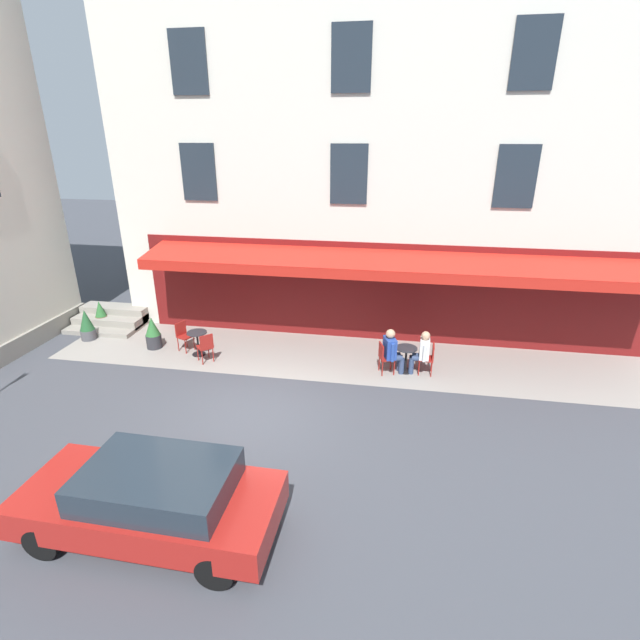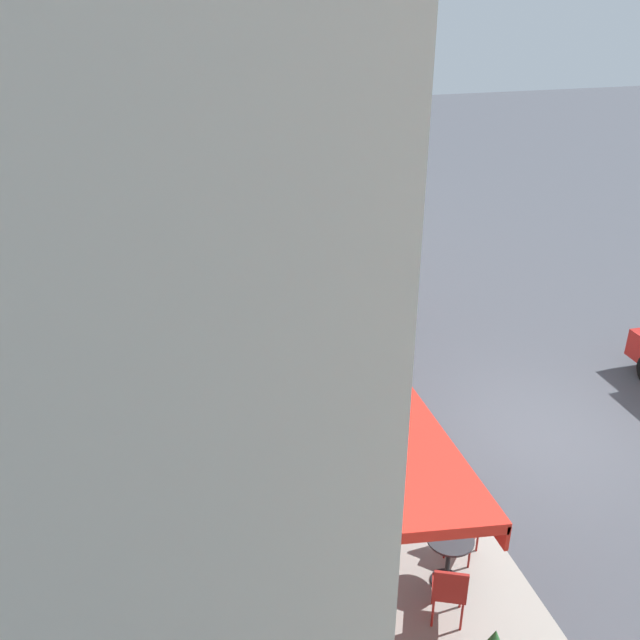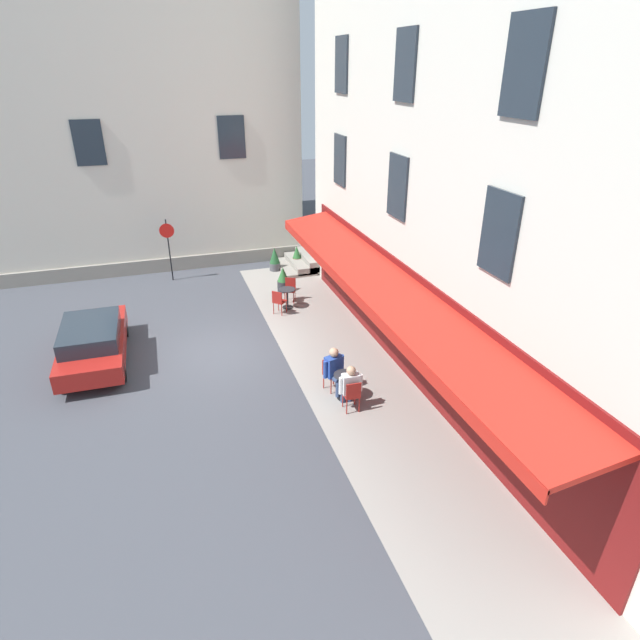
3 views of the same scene
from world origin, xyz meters
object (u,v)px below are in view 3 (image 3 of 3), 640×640
(potted_plant_under_sign, at_px, (275,259))
(cafe_chair_red_corner_left, at_px, (279,300))
(no_parking_sign, at_px, (168,239))
(parked_car_red, at_px, (93,341))
(cafe_table_mid_terrace, at_px, (287,295))
(seated_companion_in_white, at_px, (350,385))
(cafe_chair_red_by_window, at_px, (352,394))
(potted_plant_mid_terrace, at_px, (297,256))
(seated_patron_in_blue, at_px, (335,369))
(cafe_chair_red_under_awning, at_px, (290,288))
(cafe_chair_red_facing_street, at_px, (331,371))
(potted_plant_entrance_left, at_px, (283,280))
(cafe_table_near_entrance, at_px, (345,383))

(potted_plant_under_sign, bearing_deg, cafe_chair_red_corner_left, 168.38)
(no_parking_sign, distance_m, parked_car_red, 6.92)
(cafe_table_mid_terrace, bearing_deg, seated_companion_in_white, 179.54)
(cafe_chair_red_by_window, distance_m, potted_plant_mid_terrace, 11.23)
(cafe_chair_red_corner_left, height_order, seated_patron_in_blue, seated_patron_in_blue)
(potted_plant_mid_terrace, bearing_deg, cafe_chair_red_corner_left, 157.05)
(cafe_chair_red_under_awning, height_order, potted_plant_mid_terrace, potted_plant_mid_terrace)
(cafe_chair_red_by_window, height_order, no_parking_sign, no_parking_sign)
(cafe_chair_red_facing_street, height_order, no_parking_sign, no_parking_sign)
(cafe_table_mid_terrace, bearing_deg, cafe_chair_red_corner_left, 135.38)
(potted_plant_mid_terrace, bearing_deg, cafe_chair_red_by_window, 171.79)
(cafe_chair_red_facing_street, xyz_separation_m, parked_car_red, (3.55, 6.35, 0.16))
(cafe_chair_red_by_window, xyz_separation_m, potted_plant_entrance_left, (8.46, -0.30, -0.05))
(cafe_chair_red_under_awning, height_order, seated_companion_in_white, seated_companion_in_white)
(cafe_table_mid_terrace, height_order, seated_patron_in_blue, seated_patron_in_blue)
(seated_patron_in_blue, distance_m, seated_companion_in_white, 0.82)
(cafe_table_mid_terrace, height_order, cafe_chair_red_under_awning, cafe_chair_red_under_awning)
(cafe_table_near_entrance, distance_m, cafe_chair_red_facing_street, 0.63)
(cafe_chair_red_corner_left, height_order, parked_car_red, parked_car_red)
(seated_patron_in_blue, distance_m, no_parking_sign, 10.77)
(no_parking_sign, xyz_separation_m, potted_plant_entrance_left, (-2.61, -4.14, -1.30))
(cafe_table_mid_terrace, height_order, cafe_chair_red_corner_left, cafe_chair_red_corner_left)
(cafe_table_mid_terrace, xyz_separation_m, no_parking_sign, (4.19, 3.90, 1.30))
(cafe_chair_red_corner_left, xyz_separation_m, potted_plant_mid_terrace, (4.69, -1.99, -0.09))
(cafe_chair_red_corner_left, height_order, no_parking_sign, no_parking_sign)
(cafe_chair_red_corner_left, bearing_deg, potted_plant_under_sign, -11.62)
(cafe_chair_red_corner_left, distance_m, potted_plant_mid_terrace, 5.10)
(cafe_chair_red_facing_street, relative_size, parked_car_red, 0.21)
(cafe_chair_red_under_awning, bearing_deg, potted_plant_under_sign, -3.63)
(cafe_chair_red_by_window, bearing_deg, seated_companion_in_white, -2.19)
(cafe_chair_red_facing_street, height_order, parked_car_red, parked_car_red)
(seated_patron_in_blue, xyz_separation_m, parked_car_red, (3.75, 6.42, 0.00))
(seated_patron_in_blue, height_order, potted_plant_entrance_left, seated_patron_in_blue)
(seated_patron_in_blue, bearing_deg, cafe_table_mid_terrace, -1.64)
(cafe_table_mid_terrace, distance_m, cafe_chair_red_corner_left, 0.63)
(cafe_chair_red_under_awning, distance_m, parked_car_red, 7.35)
(potted_plant_entrance_left, bearing_deg, cafe_chair_red_corner_left, 161.41)
(cafe_chair_red_by_window, bearing_deg, seated_patron_in_blue, 5.89)
(cafe_table_near_entrance, xyz_separation_m, cafe_chair_red_under_awning, (6.82, -0.30, 0.06))
(no_parking_sign, bearing_deg, potted_plant_under_sign, -91.97)
(cafe_chair_red_under_awning, distance_m, no_parking_sign, 5.65)
(cafe_chair_red_facing_street, height_order, cafe_chair_red_corner_left, same)
(cafe_chair_red_under_awning, relative_size, potted_plant_entrance_left, 0.89)
(potted_plant_under_sign, height_order, potted_plant_mid_terrace, potted_plant_under_sign)
(cafe_chair_red_corner_left, bearing_deg, parked_car_red, 104.97)
(cafe_table_near_entrance, height_order, seated_patron_in_blue, seated_patron_in_blue)
(seated_patron_in_blue, height_order, parked_car_red, seated_patron_in_blue)
(potted_plant_under_sign, bearing_deg, cafe_chair_red_facing_street, 175.78)
(no_parking_sign, bearing_deg, seated_companion_in_white, -160.46)
(potted_plant_mid_terrace, bearing_deg, cafe_chair_red_facing_street, 169.80)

